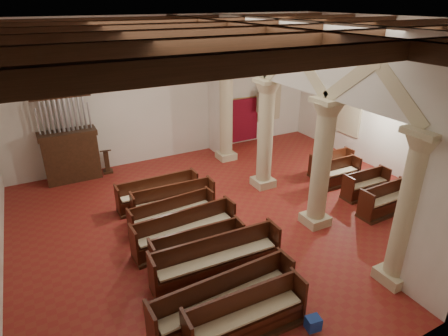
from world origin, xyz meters
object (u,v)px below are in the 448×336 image
Objects in this scene: lectern at (107,163)px; aisle_pew_0 at (385,204)px; pipe_organ at (69,147)px; processional_banner at (262,126)px; nave_pew_0 at (246,321)px.

lectern is 0.54× the size of aisle_pew_0.
lectern is (1.30, -0.01, -0.93)m from pipe_organ.
pipe_organ reaches higher than processional_banner.
pipe_organ is at bearing -158.91° from processional_banner.
nave_pew_0 is at bearing -163.67° from aisle_pew_0.
pipe_organ reaches higher than lectern.
processional_banner reaches higher than aisle_pew_0.
aisle_pew_0 is at bearing -38.75° from lectern.
pipe_organ is at bearing 103.49° from nave_pew_0.
pipe_organ reaches higher than nave_pew_0.
aisle_pew_0 is at bearing 18.70° from nave_pew_0.
nave_pew_0 is 1.38× the size of aisle_pew_0.
processional_banner is at bearing -0.04° from pipe_organ.
aisle_pew_0 is (-0.08, -7.58, -0.50)m from processional_banner.
aisle_pew_0 is (8.75, -7.59, -1.03)m from pipe_organ.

